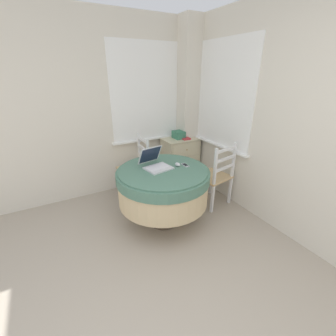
{
  "coord_description": "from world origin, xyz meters",
  "views": [
    {
      "loc": [
        -0.17,
        -0.5,
        1.79
      ],
      "look_at": [
        1.09,
        1.78,
        0.67
      ],
      "focal_mm": 24.0,
      "sensor_mm": 36.0,
      "label": 1
    }
  ],
  "objects_px": {
    "laptop": "(155,163)",
    "storage_box": "(179,135)",
    "computer_mouse": "(178,164)",
    "corner_cabinet": "(180,160)",
    "dining_chair_near_right_window": "(215,176)",
    "dining_chair_near_back_window": "(136,168)",
    "cell_phone": "(185,165)",
    "round_dining_table": "(163,184)",
    "book_on_cabinet": "(184,138)"
  },
  "relations": [
    {
      "from": "computer_mouse",
      "to": "corner_cabinet",
      "type": "relative_size",
      "value": 0.11
    },
    {
      "from": "computer_mouse",
      "to": "dining_chair_near_back_window",
      "type": "xyz_separation_m",
      "value": [
        -0.24,
        0.83,
        -0.32
      ]
    },
    {
      "from": "computer_mouse",
      "to": "laptop",
      "type": "bearing_deg",
      "value": 159.44
    },
    {
      "from": "computer_mouse",
      "to": "storage_box",
      "type": "bearing_deg",
      "value": 58.03
    },
    {
      "from": "round_dining_table",
      "to": "corner_cabinet",
      "type": "xyz_separation_m",
      "value": [
        0.83,
        0.94,
        -0.17
      ]
    },
    {
      "from": "storage_box",
      "to": "dining_chair_near_right_window",
      "type": "bearing_deg",
      "value": -87.33
    },
    {
      "from": "corner_cabinet",
      "to": "book_on_cabinet",
      "type": "bearing_deg",
      "value": -19.25
    },
    {
      "from": "storage_box",
      "to": "cell_phone",
      "type": "bearing_deg",
      "value": -117.22
    },
    {
      "from": "corner_cabinet",
      "to": "computer_mouse",
      "type": "bearing_deg",
      "value": -123.65
    },
    {
      "from": "dining_chair_near_right_window",
      "to": "corner_cabinet",
      "type": "bearing_deg",
      "value": 91.11
    },
    {
      "from": "book_on_cabinet",
      "to": "corner_cabinet",
      "type": "bearing_deg",
      "value": 160.75
    },
    {
      "from": "dining_chair_near_right_window",
      "to": "book_on_cabinet",
      "type": "distance_m",
      "value": 0.95
    },
    {
      "from": "round_dining_table",
      "to": "book_on_cabinet",
      "type": "xyz_separation_m",
      "value": [
        0.87,
        0.93,
        0.22
      ]
    },
    {
      "from": "dining_chair_near_right_window",
      "to": "laptop",
      "type": "bearing_deg",
      "value": 176.02
    },
    {
      "from": "storage_box",
      "to": "book_on_cabinet",
      "type": "bearing_deg",
      "value": -27.56
    },
    {
      "from": "laptop",
      "to": "cell_phone",
      "type": "xyz_separation_m",
      "value": [
        0.34,
        -0.12,
        -0.04
      ]
    },
    {
      "from": "computer_mouse",
      "to": "dining_chair_near_back_window",
      "type": "relative_size",
      "value": 0.09
    },
    {
      "from": "laptop",
      "to": "storage_box",
      "type": "xyz_separation_m",
      "value": [
        0.85,
        0.87,
        0.04
      ]
    },
    {
      "from": "corner_cabinet",
      "to": "storage_box",
      "type": "relative_size",
      "value": 3.91
    },
    {
      "from": "cell_phone",
      "to": "dining_chair_near_back_window",
      "type": "xyz_separation_m",
      "value": [
        -0.32,
        0.86,
        -0.3
      ]
    },
    {
      "from": "storage_box",
      "to": "book_on_cabinet",
      "type": "relative_size",
      "value": 0.76
    },
    {
      "from": "laptop",
      "to": "corner_cabinet",
      "type": "height_order",
      "value": "laptop"
    },
    {
      "from": "computer_mouse",
      "to": "book_on_cabinet",
      "type": "xyz_separation_m",
      "value": [
        0.67,
        0.92,
        0.02
      ]
    },
    {
      "from": "round_dining_table",
      "to": "book_on_cabinet",
      "type": "bearing_deg",
      "value": 46.65
    },
    {
      "from": "computer_mouse",
      "to": "book_on_cabinet",
      "type": "relative_size",
      "value": 0.32
    },
    {
      "from": "dining_chair_near_back_window",
      "to": "dining_chair_near_right_window",
      "type": "height_order",
      "value": "same"
    },
    {
      "from": "computer_mouse",
      "to": "book_on_cabinet",
      "type": "height_order",
      "value": "book_on_cabinet"
    },
    {
      "from": "dining_chair_near_back_window",
      "to": "computer_mouse",
      "type": "bearing_deg",
      "value": -74.21
    },
    {
      "from": "dining_chair_near_right_window",
      "to": "storage_box",
      "type": "relative_size",
      "value": 4.75
    },
    {
      "from": "storage_box",
      "to": "computer_mouse",
      "type": "bearing_deg",
      "value": -121.97
    },
    {
      "from": "corner_cabinet",
      "to": "book_on_cabinet",
      "type": "distance_m",
      "value": 0.4
    },
    {
      "from": "dining_chair_near_right_window",
      "to": "computer_mouse",
      "type": "bearing_deg",
      "value": -177.15
    },
    {
      "from": "book_on_cabinet",
      "to": "dining_chair_near_back_window",
      "type": "bearing_deg",
      "value": -174.2
    },
    {
      "from": "dining_chair_near_right_window",
      "to": "corner_cabinet",
      "type": "xyz_separation_m",
      "value": [
        -0.02,
        0.91,
        -0.06
      ]
    },
    {
      "from": "book_on_cabinet",
      "to": "laptop",
      "type": "bearing_deg",
      "value": -138.11
    },
    {
      "from": "dining_chair_near_back_window",
      "to": "storage_box",
      "type": "distance_m",
      "value": 0.93
    },
    {
      "from": "laptop",
      "to": "corner_cabinet",
      "type": "relative_size",
      "value": 0.51
    },
    {
      "from": "round_dining_table",
      "to": "storage_box",
      "type": "xyz_separation_m",
      "value": [
        0.8,
        0.96,
        0.27
      ]
    },
    {
      "from": "storage_box",
      "to": "round_dining_table",
      "type": "bearing_deg",
      "value": -129.74
    },
    {
      "from": "laptop",
      "to": "dining_chair_near_back_window",
      "type": "height_order",
      "value": "laptop"
    },
    {
      "from": "dining_chair_near_right_window",
      "to": "storage_box",
      "type": "height_order",
      "value": "dining_chair_near_right_window"
    },
    {
      "from": "round_dining_table",
      "to": "book_on_cabinet",
      "type": "distance_m",
      "value": 1.29
    },
    {
      "from": "dining_chair_near_back_window",
      "to": "corner_cabinet",
      "type": "relative_size",
      "value": 1.21
    },
    {
      "from": "round_dining_table",
      "to": "cell_phone",
      "type": "relative_size",
      "value": 9.11
    },
    {
      "from": "round_dining_table",
      "to": "laptop",
      "type": "xyz_separation_m",
      "value": [
        -0.05,
        0.1,
        0.24
      ]
    },
    {
      "from": "corner_cabinet",
      "to": "laptop",
      "type": "bearing_deg",
      "value": -136.06
    },
    {
      "from": "round_dining_table",
      "to": "corner_cabinet",
      "type": "bearing_deg",
      "value": 48.73
    },
    {
      "from": "laptop",
      "to": "computer_mouse",
      "type": "relative_size",
      "value": 4.73
    },
    {
      "from": "laptop",
      "to": "storage_box",
      "type": "height_order",
      "value": "laptop"
    },
    {
      "from": "round_dining_table",
      "to": "dining_chair_near_back_window",
      "type": "bearing_deg",
      "value": 92.32
    }
  ]
}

